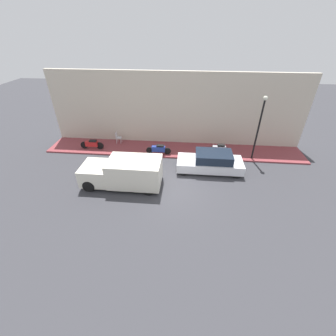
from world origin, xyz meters
TOP-DOWN VIEW (x-y plane):
  - ground_plane at (0.00, 0.00)m, footprint 60.00×60.00m
  - sidewalk at (4.77, 0.00)m, footprint 2.55×19.76m
  - building_facade at (6.20, 0.00)m, footprint 0.30×19.76m
  - parked_car at (2.18, -2.68)m, footprint 1.79×4.36m
  - delivery_van at (0.05, 2.75)m, footprint 1.97×4.83m
  - motorcycle_red at (4.26, 6.41)m, footprint 0.30×1.84m
  - scooter_silver at (4.09, -3.41)m, footprint 0.30×1.79m
  - motorcycle_blue at (3.91, 1.08)m, footprint 0.30×1.88m
  - streetlamp at (3.92, -5.83)m, footprint 0.29×0.29m
  - cafe_chair at (5.48, 4.66)m, footprint 0.40×0.40m

SIDE VIEW (x-z plane):
  - ground_plane at x=0.00m, z-range 0.00..0.00m
  - sidewalk at x=4.77m, z-range 0.00..0.11m
  - motorcycle_blue at x=3.91m, z-range 0.14..0.88m
  - motorcycle_red at x=4.26m, z-range 0.14..0.88m
  - scooter_silver at x=4.09m, z-range 0.14..1.05m
  - cafe_chair at x=5.48m, z-range 0.17..1.10m
  - parked_car at x=2.18m, z-range -0.03..1.32m
  - delivery_van at x=0.05m, z-range 0.03..1.78m
  - building_facade at x=6.20m, z-range 0.00..5.66m
  - streetlamp at x=3.92m, z-range 0.62..5.16m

